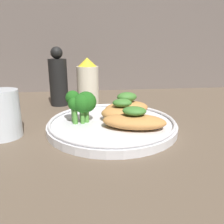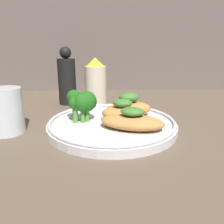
# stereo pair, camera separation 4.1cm
# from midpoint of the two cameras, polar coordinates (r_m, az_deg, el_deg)

# --- Properties ---
(ground_plane) EXTENTS (1.80, 1.80, 0.01)m
(ground_plane) POSITION_cam_midpoint_polar(r_m,az_deg,el_deg) (0.43, -2.79, -5.08)
(ground_plane) COLOR brown
(plate) EXTENTS (0.25, 0.25, 0.02)m
(plate) POSITION_cam_midpoint_polar(r_m,az_deg,el_deg) (0.42, -2.82, -3.19)
(plate) COLOR silver
(plate) RESTS_ON ground_plane
(grilled_meat_front) EXTENTS (0.12, 0.09, 0.04)m
(grilled_meat_front) POSITION_cam_midpoint_polar(r_m,az_deg,el_deg) (0.38, 2.73, -2.23)
(grilled_meat_front) COLOR #BC7F42
(grilled_meat_front) RESTS_ON plate
(grilled_meat_middle) EXTENTS (0.09, 0.07, 0.04)m
(grilled_meat_middle) POSITION_cam_midpoint_polar(r_m,az_deg,el_deg) (0.42, -0.14, -0.08)
(grilled_meat_middle) COLOR #BC7F42
(grilled_meat_middle) RESTS_ON plate
(grilled_meat_back) EXTENTS (0.10, 0.06, 0.05)m
(grilled_meat_back) POSITION_cam_midpoint_polar(r_m,az_deg,el_deg) (0.45, 1.25, 1.35)
(grilled_meat_back) COLOR #BC7F42
(grilled_meat_back) RESTS_ON plate
(broccoli_bunch) EXTENTS (0.06, 0.05, 0.06)m
(broccoli_bunch) POSITION_cam_midpoint_polar(r_m,az_deg,el_deg) (0.41, -10.82, 2.23)
(broccoli_bunch) COLOR #4C8E38
(broccoli_bunch) RESTS_ON plate
(sauce_bottle) EXTENTS (0.06, 0.06, 0.13)m
(sauce_bottle) POSITION_cam_midpoint_polar(r_m,az_deg,el_deg) (0.60, -8.31, 7.65)
(sauce_bottle) COLOR beige
(sauce_bottle) RESTS_ON ground_plane
(pepper_grinder) EXTENTS (0.05, 0.05, 0.15)m
(pepper_grinder) POSITION_cam_midpoint_polar(r_m,az_deg,el_deg) (0.61, -15.75, 8.10)
(pepper_grinder) COLOR black
(pepper_grinder) RESTS_ON ground_plane
(drinking_glass) EXTENTS (0.06, 0.06, 0.08)m
(drinking_glass) POSITION_cam_midpoint_polar(r_m,az_deg,el_deg) (0.43, -29.47, -0.53)
(drinking_glass) COLOR silver
(drinking_glass) RESTS_ON ground_plane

